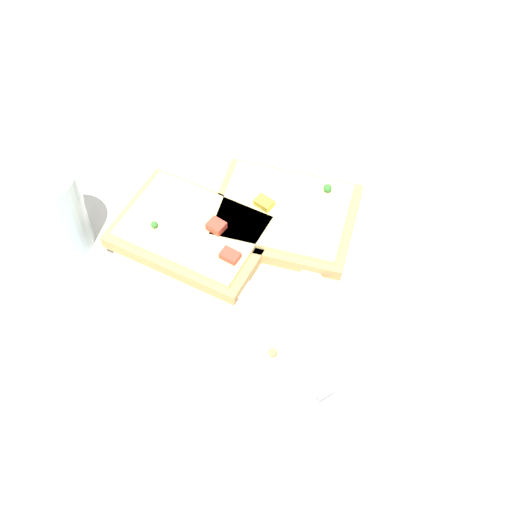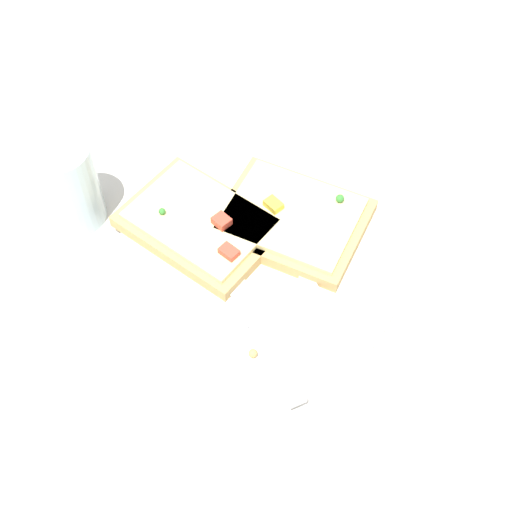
{
  "view_description": "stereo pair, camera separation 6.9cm",
  "coord_description": "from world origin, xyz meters",
  "px_view_note": "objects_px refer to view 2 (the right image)",
  "views": [
    {
      "loc": [
        -0.39,
        -0.11,
        0.59
      ],
      "look_at": [
        0.0,
        0.0,
        0.02
      ],
      "focal_mm": 50.0,
      "sensor_mm": 36.0,
      "label": 1
    },
    {
      "loc": [
        -0.36,
        -0.17,
        0.59
      ],
      "look_at": [
        0.0,
        0.0,
        0.02
      ],
      "focal_mm": 50.0,
      "sensor_mm": 36.0,
      "label": 2
    }
  ],
  "objects_px": {
    "fork": "(292,251)",
    "knife": "(252,316)",
    "plate": "(256,265)",
    "pizza_slice_corner": "(292,219)",
    "pizza_slice_main": "(200,223)",
    "drinking_glass": "(69,185)"
  },
  "relations": [
    {
      "from": "knife",
      "to": "pizza_slice_main",
      "type": "distance_m",
      "value": 0.12
    },
    {
      "from": "drinking_glass",
      "to": "knife",
      "type": "bearing_deg",
      "value": -99.93
    },
    {
      "from": "plate",
      "to": "pizza_slice_main",
      "type": "xyz_separation_m",
      "value": [
        0.01,
        0.07,
        0.02
      ]
    },
    {
      "from": "plate",
      "to": "pizza_slice_corner",
      "type": "bearing_deg",
      "value": -12.58
    },
    {
      "from": "plate",
      "to": "knife",
      "type": "relative_size",
      "value": 1.51
    },
    {
      "from": "fork",
      "to": "plate",
      "type": "bearing_deg",
      "value": 85.54
    },
    {
      "from": "fork",
      "to": "drinking_glass",
      "type": "height_order",
      "value": "drinking_glass"
    },
    {
      "from": "fork",
      "to": "pizza_slice_corner",
      "type": "relative_size",
      "value": 1.24
    },
    {
      "from": "fork",
      "to": "pizza_slice_main",
      "type": "xyz_separation_m",
      "value": [
        -0.01,
        0.1,
        0.01
      ]
    },
    {
      "from": "fork",
      "to": "knife",
      "type": "xyz_separation_m",
      "value": [
        -0.08,
        0.0,
        0.0
      ]
    },
    {
      "from": "fork",
      "to": "knife",
      "type": "distance_m",
      "value": 0.08
    },
    {
      "from": "plate",
      "to": "knife",
      "type": "distance_m",
      "value": 0.06
    },
    {
      "from": "fork",
      "to": "knife",
      "type": "relative_size",
      "value": 0.94
    },
    {
      "from": "knife",
      "to": "pizza_slice_main",
      "type": "relative_size",
      "value": 1.11
    },
    {
      "from": "plate",
      "to": "drinking_glass",
      "type": "distance_m",
      "value": 0.2
    },
    {
      "from": "plate",
      "to": "fork",
      "type": "bearing_deg",
      "value": -46.72
    },
    {
      "from": "fork",
      "to": "pizza_slice_main",
      "type": "bearing_deg",
      "value": 50.19
    },
    {
      "from": "plate",
      "to": "pizza_slice_corner",
      "type": "height_order",
      "value": "pizza_slice_corner"
    },
    {
      "from": "plate",
      "to": "fork",
      "type": "distance_m",
      "value": 0.04
    },
    {
      "from": "pizza_slice_corner",
      "to": "plate",
      "type": "bearing_deg",
      "value": 77.17
    },
    {
      "from": "plate",
      "to": "knife",
      "type": "xyz_separation_m",
      "value": [
        -0.06,
        -0.02,
        0.01
      ]
    },
    {
      "from": "pizza_slice_main",
      "to": "drinking_glass",
      "type": "bearing_deg",
      "value": 25.45
    }
  ]
}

